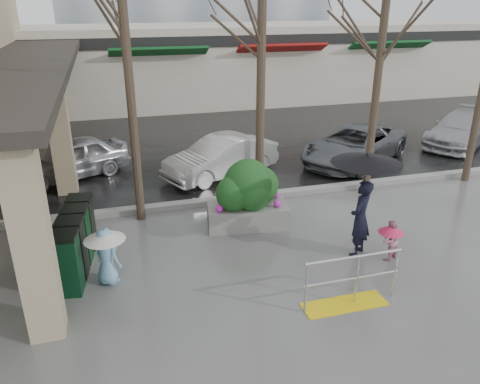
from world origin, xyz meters
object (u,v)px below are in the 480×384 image
planter (248,194)px  car_d (462,129)px  handrail (349,287)px  tree_west (123,8)px  car_c (354,145)px  child_pink (390,237)px  tree_midwest (262,0)px  tree_mideast (385,16)px  woman (363,192)px  child_blue (106,250)px  car_a (69,159)px  news_boxes (75,241)px  car_b (221,157)px

planter → car_d: bearing=23.9°
planter → handrail: bearing=-77.5°
tree_west → car_c: tree_west is taller
handrail → child_pink: (1.64, 1.25, 0.16)m
tree_midwest → car_c: bearing=30.8°
tree_mideast → car_d: size_ratio=1.50×
handrail → tree_west: (-3.36, 4.80, 4.71)m
handrail → woman: size_ratio=0.81×
tree_west → child_pink: tree_west is taller
tree_west → planter: bearing=-23.5°
child_pink → planter: bearing=-69.5°
tree_mideast → child_blue: 8.91m
tree_mideast → child_pink: bearing=-112.9°
tree_mideast → child_pink: (-1.50, -3.55, -4.33)m
tree_west → car_d: (12.51, 3.31, -4.45)m
handrail → child_pink: 2.07m
tree_midwest → tree_west: bearing=-180.0°
tree_midwest → car_a: tree_midwest is taller
tree_mideast → car_a: size_ratio=1.76×
child_blue → planter: (3.41, 1.72, 0.09)m
news_boxes → tree_mideast: bearing=22.5°
planter → car_c: bearing=36.5°
car_b → car_d: same height
tree_west → car_a: tree_west is taller
car_a → car_b: (4.62, -1.16, 0.00)m
car_c → car_b: bearing=-122.4°
handrail → tree_midwest: size_ratio=0.27×
planter → child_pink: bearing=-44.8°
planter → car_a: size_ratio=0.57×
child_pink → car_a: size_ratio=0.25×
planter → car_b: planter is taller
tree_west → child_pink: bearing=-35.4°
news_boxes → car_d: (13.99, 5.40, -0.00)m
tree_mideast → car_c: size_ratio=1.43×
news_boxes → child_blue: bearing=-42.7°
handrail → car_b: (-0.61, 7.29, 0.25)m
child_blue → planter: 3.82m
news_boxes → tree_midwest: bearing=31.8°
news_boxes → handrail: bearing=-21.5°
handrail → news_boxes: (-4.84, 2.71, 0.26)m
handrail → news_boxes: bearing=150.7°
tree_midwest → car_a: (-5.07, 3.65, -4.60)m
woman → car_b: bearing=-114.6°
handrail → child_pink: handrail is taller
tree_mideast → woman: (-2.04, -3.17, -3.36)m
tree_west → child_pink: size_ratio=7.48×
news_boxes → car_a: news_boxes is taller
tree_mideast → car_c: 5.04m
woman → car_c: size_ratio=0.52×
tree_mideast → car_a: tree_mideast is taller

